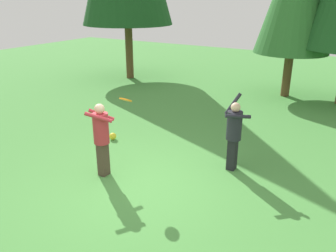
{
  "coord_description": "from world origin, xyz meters",
  "views": [
    {
      "loc": [
        3.88,
        -5.15,
        3.81
      ],
      "look_at": [
        0.17,
        1.01,
        1.05
      ],
      "focal_mm": 36.6,
      "sensor_mm": 36.0,
      "label": 1
    }
  ],
  "objects_px": {
    "frisbee": "(126,100)",
    "ball_yellow": "(113,136)",
    "person_thrower": "(234,131)",
    "person_catcher": "(101,134)"
  },
  "relations": [
    {
      "from": "person_catcher",
      "to": "ball_yellow",
      "type": "height_order",
      "value": "person_catcher"
    },
    {
      "from": "person_thrower",
      "to": "person_catcher",
      "type": "xyz_separation_m",
      "value": [
        -2.37,
        -1.74,
        0.03
      ]
    },
    {
      "from": "person_thrower",
      "to": "person_catcher",
      "type": "relative_size",
      "value": 1.07
    },
    {
      "from": "frisbee",
      "to": "ball_yellow",
      "type": "bearing_deg",
      "value": 139.51
    },
    {
      "from": "frisbee",
      "to": "person_catcher",
      "type": "bearing_deg",
      "value": -146.83
    },
    {
      "from": "frisbee",
      "to": "ball_yellow",
      "type": "distance_m",
      "value": 2.67
    },
    {
      "from": "person_thrower",
      "to": "person_catcher",
      "type": "height_order",
      "value": "person_thrower"
    },
    {
      "from": "person_catcher",
      "to": "ball_yellow",
      "type": "xyz_separation_m",
      "value": [
        -1.13,
        1.67,
        -0.9
      ]
    },
    {
      "from": "person_catcher",
      "to": "person_thrower",
      "type": "bearing_deg",
      "value": 3.11
    },
    {
      "from": "person_thrower",
      "to": "ball_yellow",
      "type": "height_order",
      "value": "person_thrower"
    }
  ]
}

